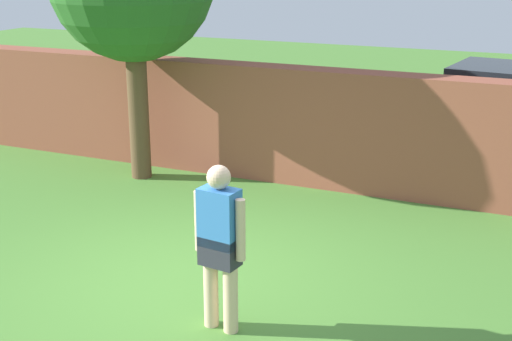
% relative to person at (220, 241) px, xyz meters
% --- Properties ---
extents(ground_plane, '(40.00, 40.00, 0.00)m').
position_rel_person_xyz_m(ground_plane, '(-0.87, 0.77, -0.90)').
color(ground_plane, '#4C8433').
extents(brick_wall, '(12.75, 0.50, 1.78)m').
position_rel_person_xyz_m(brick_wall, '(-2.37, 4.47, -0.01)').
color(brick_wall, brown).
rests_on(brick_wall, ground).
extents(person, '(0.54, 0.26, 1.62)m').
position_rel_person_xyz_m(person, '(0.00, 0.00, 0.00)').
color(person, beige).
rests_on(person, ground).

